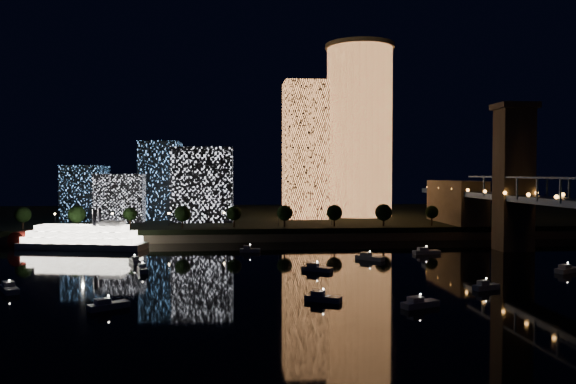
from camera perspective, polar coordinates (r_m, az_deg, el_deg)
The scene contains 10 objects.
ground at distance 138.53m, azimuth 6.98°, elevation -9.07°, with size 520.00×520.00×0.00m, color black.
far_bank at distance 295.27m, azimuth 0.40°, elevation -2.67°, with size 420.00×160.00×5.00m, color black.
seawall at distance 218.24m, azimuth 2.42°, elevation -4.60°, with size 420.00×6.00×3.00m, color #6B5E4C.
tower_cylindrical at distance 280.93m, azimuth 7.26°, elevation 6.22°, with size 34.00×34.00×84.40m.
tower_rectangular at distance 264.50m, azimuth 1.74°, elevation 4.24°, with size 20.06×20.06×63.83m, color #E78B4A.
midrise_blocks at distance 260.26m, azimuth -13.08°, elevation 0.55°, with size 75.33×37.27×35.88m.
riverboat at distance 208.98m, azimuth -20.69°, elevation -4.42°, with size 48.32×19.30×14.28m.
motorboats at distance 146.72m, azimuth 2.13°, elevation -8.11°, with size 145.45×83.50×2.78m.
esplanade_trees at distance 221.46m, azimuth -5.69°, elevation -2.18°, with size 165.67×6.82×8.91m.
street_lamps at distance 227.61m, azimuth -6.51°, elevation -2.43°, with size 132.70×0.70×5.65m.
Camera 1 is at (-28.81, -132.87, 26.56)m, focal length 35.00 mm.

